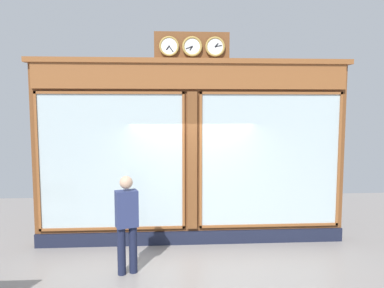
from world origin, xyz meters
TOP-DOWN VIEW (x-y plane):
  - shop_facade at (-0.00, -0.13)m, footprint 6.49×0.42m
  - pedestrian at (1.18, 1.29)m, footprint 0.41×0.33m

SIDE VIEW (x-z plane):
  - pedestrian at x=1.18m, z-range 0.09..1.78m
  - shop_facade at x=0.00m, z-range -0.24..4.07m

